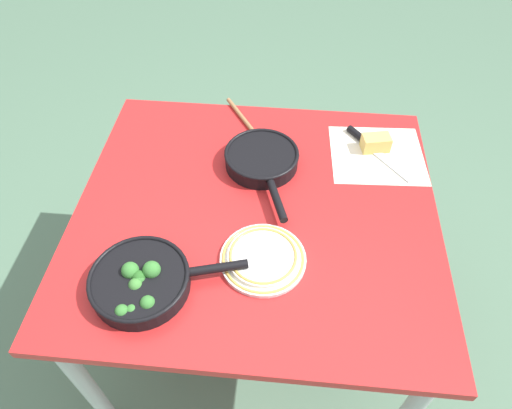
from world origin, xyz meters
name	(u,v)px	position (x,y,z in m)	size (l,w,h in m)	color
ground_plane	(256,323)	(0.00, 0.00, 0.00)	(14.00, 14.00, 0.00)	#51755B
dining_table_red	(256,226)	(0.00, 0.00, 0.66)	(1.07, 0.98, 0.74)	red
skillet_broccoli	(141,281)	(-0.26, -0.29, 0.77)	(0.40, 0.26, 0.07)	black
skillet_eggs	(261,159)	(0.00, 0.19, 0.77)	(0.24, 0.38, 0.05)	black
wooden_spoon	(257,136)	(-0.03, 0.32, 0.75)	(0.23, 0.33, 0.02)	#996B42
parchment_sheet	(377,155)	(0.38, 0.27, 0.74)	(0.31, 0.29, 0.00)	silver
grater_knife	(370,146)	(0.35, 0.30, 0.75)	(0.21, 0.25, 0.02)	silver
cheese_block	(376,143)	(0.37, 0.30, 0.77)	(0.10, 0.07, 0.05)	#E0C15B
dinner_plate_stack	(263,258)	(0.04, -0.18, 0.75)	(0.23, 0.23, 0.03)	white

